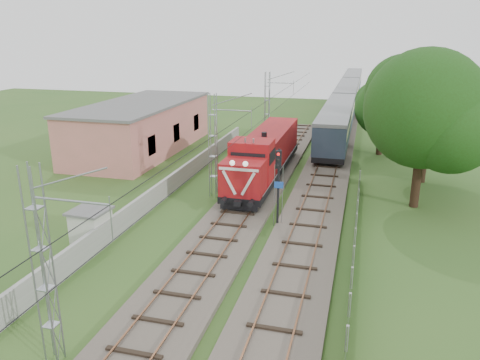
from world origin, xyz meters
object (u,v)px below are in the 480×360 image
(locomotive, at_px, (265,154))
(signal_post, at_px, (278,175))
(coach_rake, at_px, (347,95))
(relay_hut, at_px, (91,227))

(locomotive, bearing_deg, signal_post, -73.35)
(locomotive, height_order, coach_rake, locomotive)
(relay_hut, bearing_deg, coach_rake, 77.29)
(locomotive, height_order, signal_post, signal_post)
(signal_post, xyz_separation_m, relay_hut, (-10.38, -5.35, -2.52))
(coach_rake, distance_m, relay_hut, 56.40)
(coach_rake, height_order, signal_post, signal_post)
(signal_post, height_order, relay_hut, signal_post)
(locomotive, distance_m, relay_hut, 17.05)
(locomotive, xyz_separation_m, coach_rake, (5.00, 39.69, 0.32))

